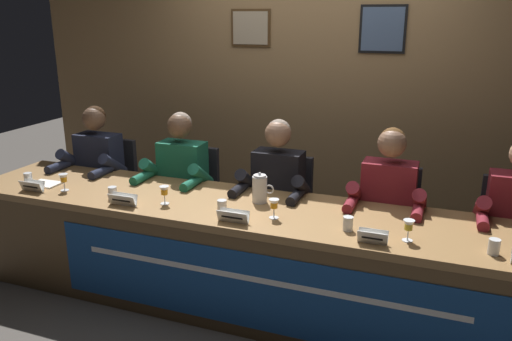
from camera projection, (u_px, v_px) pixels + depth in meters
The scene contains 27 objects.
ground_plane at pixel (256, 304), 3.57m from camera, with size 12.00×12.00×0.00m, color #4C4742.
wall_back_panelled at pixel (314, 91), 4.46m from camera, with size 5.47×0.14×2.60m.
conference_table at pixel (250, 244), 3.31m from camera, with size 4.27×0.80×0.73m.
chair_far_left at pixel (111, 193), 4.50m from camera, with size 0.44×0.45×0.90m.
panelist_far_left at pixel (94, 169), 4.24m from camera, with size 0.51×0.48×1.23m.
nameplate_far_left at pixel (32, 186), 3.64m from camera, with size 0.19×0.06×0.08m.
juice_glass_far_left at pixel (64, 179), 3.64m from camera, with size 0.06×0.06×0.12m.
water_cup_far_left at pixel (28, 179), 3.80m from camera, with size 0.06×0.06×0.08m.
chair_left at pixel (191, 204), 4.23m from camera, with size 0.44×0.45×0.90m.
panelist_left at pixel (178, 179), 3.97m from camera, with size 0.51×0.48×1.23m.
nameplate_left at pixel (123, 200), 3.37m from camera, with size 0.20×0.06×0.08m.
juice_glass_left at pixel (164, 192), 3.38m from camera, with size 0.06×0.06×0.12m.
water_cup_left at pixel (113, 193), 3.49m from camera, with size 0.06×0.06×0.08m.
chair_center at pixel (282, 217), 3.96m from camera, with size 0.44×0.45×0.90m.
panelist_center at pixel (275, 191), 3.70m from camera, with size 0.51×0.48×1.23m.
nameplate_center at pixel (233, 216), 3.09m from camera, with size 0.20×0.06×0.08m.
juice_glass_center at pixel (274, 205), 3.14m from camera, with size 0.06×0.06×0.12m.
water_cup_center at pixel (222, 207), 3.24m from camera, with size 0.06×0.06×0.08m.
chair_right at pixel (387, 231), 3.69m from camera, with size 0.44×0.45×0.90m.
panelist_right at pixel (386, 205), 3.43m from camera, with size 0.51×0.48×1.23m.
nameplate_right at pixel (373, 237), 2.80m from camera, with size 0.16×0.06×0.08m.
juice_glass_right at pixel (409, 226), 2.83m from camera, with size 0.06×0.06×0.12m.
water_cup_right at pixel (348, 224), 2.98m from camera, with size 0.06×0.06×0.08m.
chair_far_right at pixel (508, 248), 3.42m from camera, with size 0.44×0.45×0.90m.
water_cup_far_right at pixel (494, 247), 2.68m from camera, with size 0.06×0.06×0.08m.
water_pitcher_central at pixel (260, 189), 3.41m from camera, with size 0.15×0.10×0.21m.
document_stack_far_left at pixel (45, 184), 3.79m from camera, with size 0.21×0.15×0.01m.
Camera 1 is at (1.11, -2.94, 1.93)m, focal length 35.78 mm.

